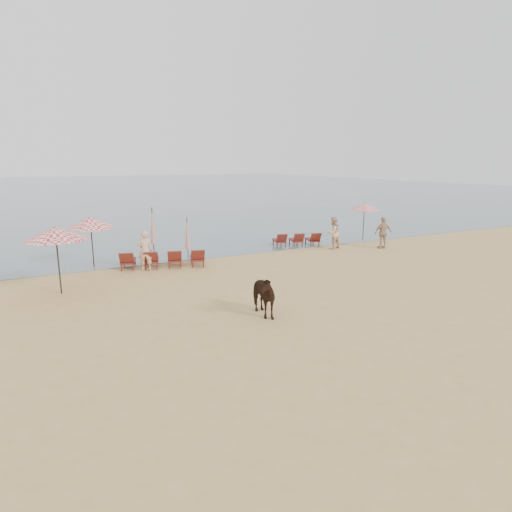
{
  "coord_description": "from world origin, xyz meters",
  "views": [
    {
      "loc": [
        -7.92,
        -10.62,
        4.98
      ],
      "look_at": [
        0.0,
        5.0,
        1.1
      ],
      "focal_mm": 30.0,
      "sensor_mm": 36.0,
      "label": 1
    }
  ],
  "objects": [
    {
      "name": "umbrella_open_right",
      "position": [
        10.68,
        10.67,
        2.16
      ],
      "size": [
        1.97,
        1.97,
        2.4
      ],
      "rotation": [
        0.0,
        0.0,
        -0.2
      ],
      "color": "black",
      "rests_on": "ground"
    },
    {
      "name": "umbrella_open_left_b",
      "position": [
        -5.84,
        10.8,
        2.18
      ],
      "size": [
        1.97,
        2.01,
        2.52
      ],
      "rotation": [
        0.0,
        0.0,
        -0.14
      ],
      "color": "black",
      "rests_on": "ground"
    },
    {
      "name": "beachgoer_left",
      "position": [
        -3.77,
        8.92,
        0.95
      ],
      "size": [
        0.77,
        0.59,
        1.9
      ],
      "primitive_type": "imported",
      "rotation": [
        0.0,
        0.0,
        2.93
      ],
      "color": "tan",
      "rests_on": "ground"
    },
    {
      "name": "ground",
      "position": [
        0.0,
        0.0,
        0.0
      ],
      "size": [
        120.0,
        120.0,
        0.0
      ],
      "primitive_type": "plane",
      "color": "tan",
      "rests_on": "ground"
    },
    {
      "name": "cow",
      "position": [
        -1.73,
        1.27,
        0.72
      ],
      "size": [
        0.84,
        1.73,
        1.43
      ],
      "primitive_type": "imported",
      "rotation": [
        0.0,
        0.0,
        -0.04
      ],
      "color": "black",
      "rests_on": "ground"
    },
    {
      "name": "umbrella_open_left_a",
      "position": [
        -7.48,
        6.86,
        2.34
      ],
      "size": [
        2.29,
        2.29,
        2.61
      ],
      "rotation": [
        0.0,
        0.0,
        0.08
      ],
      "color": "black",
      "rests_on": "ground"
    },
    {
      "name": "lounger_cluster_right",
      "position": [
        5.68,
        10.79,
        0.41
      ],
      "size": [
        3.01,
        2.3,
        0.59
      ],
      "rotation": [
        0.0,
        0.0,
        -0.31
      ],
      "color": "maroon",
      "rests_on": "ground"
    },
    {
      "name": "beachgoer_right_a",
      "position": [
        7.14,
        9.18,
        0.94
      ],
      "size": [
        1.02,
        0.86,
        1.87
      ],
      "primitive_type": "imported",
      "rotation": [
        0.0,
        0.0,
        3.32
      ],
      "color": "#DFAB8B",
      "rests_on": "ground"
    },
    {
      "name": "lounger_cluster_left",
      "position": [
        -2.87,
        9.2,
        0.43
      ],
      "size": [
        4.2,
        2.64,
        0.62
      ],
      "rotation": [
        0.0,
        0.0,
        -0.27
      ],
      "color": "maroon",
      "rests_on": "ground"
    },
    {
      "name": "umbrella_closed_left",
      "position": [
        -2.6,
        12.13,
        1.6
      ],
      "size": [
        0.32,
        0.32,
        2.6
      ],
      "rotation": [
        0.0,
        0.0,
        0.26
      ],
      "color": "black",
      "rests_on": "ground"
    },
    {
      "name": "umbrella_closed_right",
      "position": [
        -1.24,
        10.4,
        1.34
      ],
      "size": [
        0.26,
        0.26,
        2.18
      ],
      "rotation": [
        0.0,
        0.0,
        0.42
      ],
      "color": "black",
      "rests_on": "ground"
    },
    {
      "name": "sea",
      "position": [
        0.0,
        80.0,
        0.0
      ],
      "size": [
        160.0,
        140.0,
        0.06
      ],
      "primitive_type": "cube",
      "color": "#51606B",
      "rests_on": "ground"
    },
    {
      "name": "beachgoer_right_b",
      "position": [
        9.79,
        7.93,
        0.93
      ],
      "size": [
        1.16,
        0.64,
        1.87
      ],
      "primitive_type": "imported",
      "rotation": [
        0.0,
        0.0,
        2.97
      ],
      "color": "tan",
      "rests_on": "ground"
    }
  ]
}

